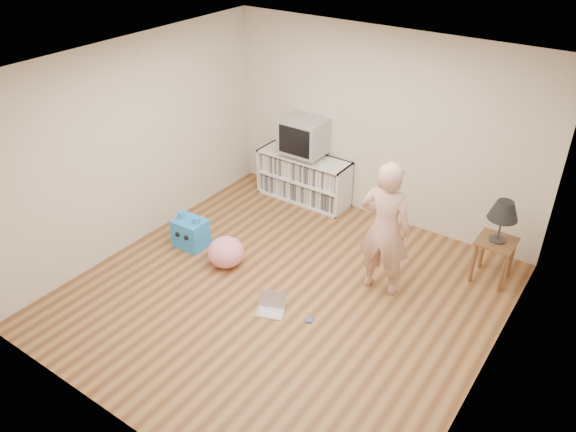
# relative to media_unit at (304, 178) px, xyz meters

# --- Properties ---
(ground) EXTENTS (4.50, 4.50, 0.00)m
(ground) POSITION_rel_media_unit_xyz_m (1.05, -2.04, -0.35)
(ground) COLOR brown
(ground) RESTS_ON ground
(walls) EXTENTS (4.52, 4.52, 2.60)m
(walls) POSITION_rel_media_unit_xyz_m (1.05, -2.04, 0.95)
(walls) COLOR silver
(walls) RESTS_ON ground
(ceiling) EXTENTS (4.50, 4.50, 0.01)m
(ceiling) POSITION_rel_media_unit_xyz_m (1.05, -2.04, 2.25)
(ceiling) COLOR white
(ceiling) RESTS_ON walls
(media_unit) EXTENTS (1.40, 0.45, 0.70)m
(media_unit) POSITION_rel_media_unit_xyz_m (0.00, 0.00, 0.00)
(media_unit) COLOR white
(media_unit) RESTS_ON ground
(dvd_deck) EXTENTS (0.45, 0.35, 0.07)m
(dvd_deck) POSITION_rel_media_unit_xyz_m (0.00, -0.02, 0.39)
(dvd_deck) COLOR gray
(dvd_deck) RESTS_ON media_unit
(crt_tv) EXTENTS (0.60, 0.53, 0.50)m
(crt_tv) POSITION_rel_media_unit_xyz_m (0.00, -0.02, 0.67)
(crt_tv) COLOR #9B9BA0
(crt_tv) RESTS_ON dvd_deck
(side_table) EXTENTS (0.42, 0.42, 0.55)m
(side_table) POSITION_rel_media_unit_xyz_m (2.90, -0.39, 0.07)
(side_table) COLOR brown
(side_table) RESTS_ON ground
(table_lamp) EXTENTS (0.34, 0.34, 0.52)m
(table_lamp) POSITION_rel_media_unit_xyz_m (2.90, -0.39, 0.59)
(table_lamp) COLOR #333333
(table_lamp) RESTS_ON side_table
(person) EXTENTS (0.63, 0.45, 1.63)m
(person) POSITION_rel_media_unit_xyz_m (1.90, -1.29, 0.46)
(person) COLOR #D7A592
(person) RESTS_ON ground
(laptop) EXTENTS (0.37, 0.34, 0.21)m
(laptop) POSITION_rel_media_unit_xyz_m (1.10, -2.33, -0.29)
(laptop) COLOR silver
(laptop) RESTS_ON ground
(playing_cards) EXTENTS (0.09, 0.10, 0.02)m
(playing_cards) POSITION_rel_media_unit_xyz_m (1.55, -2.23, -0.34)
(playing_cards) COLOR #4454B5
(playing_cards) RESTS_ON ground
(plush_blue) EXTENTS (0.42, 0.37, 0.46)m
(plush_blue) POSITION_rel_media_unit_xyz_m (-0.51, -1.89, -0.15)
(plush_blue) COLOR #2389F6
(plush_blue) RESTS_ON ground
(plush_pink) EXTENTS (0.56, 0.56, 0.38)m
(plush_pink) POSITION_rel_media_unit_xyz_m (0.14, -1.96, -0.16)
(plush_pink) COLOR pink
(plush_pink) RESTS_ON ground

